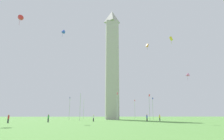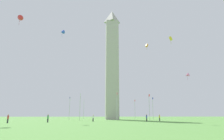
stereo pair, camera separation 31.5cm
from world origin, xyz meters
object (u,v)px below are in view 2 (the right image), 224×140
(obelisk_monument, at_px, (112,62))
(flagpole_se, at_px, (135,108))
(person_red_shirt, at_px, (8,119))
(person_yellow_shirt, at_px, (159,118))
(person_blue_shirt, at_px, (147,118))
(kite_pink_delta, at_px, (187,75))
(flagpole_nw, at_px, (80,105))
(flagpole_w, at_px, (70,107))
(kite_yellow_box, at_px, (171,39))
(flagpole_n, at_px, (117,105))
(flagpole_sw, at_px, (84,108))
(kite_blue_delta, at_px, (62,32))
(flagpole_e, at_px, (153,107))
(person_white_shirt, at_px, (93,118))
(person_green_shirt, at_px, (48,118))
(kite_orange_box, at_px, (147,45))
(flagpole_ne, at_px, (149,106))
(kite_red_delta, at_px, (20,18))
(flagpole_s, at_px, (109,108))

(obelisk_monument, relative_size, flagpole_se, 5.36)
(person_red_shirt, relative_size, person_yellow_shirt, 0.97)
(person_blue_shirt, xyz_separation_m, kite_pink_delta, (-8.10, 15.89, 12.96))
(flagpole_nw, relative_size, person_red_shirt, 4.66)
(obelisk_monument, bearing_deg, flagpole_w, -89.78)
(person_yellow_shirt, bearing_deg, kite_yellow_box, 131.00)
(flagpole_nw, bearing_deg, kite_yellow_box, 49.28)
(flagpole_n, height_order, flagpole_nw, same)
(obelisk_monument, height_order, flagpole_sw, obelisk_monument)
(flagpole_sw, xyz_separation_m, kite_blue_delta, (30.61, -5.08, 19.78))
(flagpole_sw, bearing_deg, flagpole_nw, -0.00)
(flagpole_e, height_order, flagpole_se, same)
(flagpole_n, height_order, person_white_shirt, flagpole_n)
(flagpole_sw, height_order, person_green_shirt, flagpole_sw)
(obelisk_monument, bearing_deg, flagpole_sw, -134.84)
(flagpole_e, xyz_separation_m, person_white_shirt, (20.47, -21.95, -3.57))
(flagpole_w, bearing_deg, kite_yellow_box, 41.67)
(kite_orange_box, relative_size, kite_yellow_box, 0.87)
(flagpole_nw, height_order, person_green_shirt, flagpole_nw)
(obelisk_monument, distance_m, kite_yellow_box, 31.86)
(kite_orange_box, distance_m, kite_blue_delta, 23.78)
(flagpole_ne, relative_size, kite_red_delta, 2.71)
(person_green_shirt, distance_m, person_yellow_shirt, 29.70)
(obelisk_monument, relative_size, kite_blue_delta, 19.46)
(person_blue_shirt, relative_size, kite_yellow_box, 0.94)
(flagpole_sw, bearing_deg, person_green_shirt, -9.32)
(flagpole_ne, bearing_deg, flagpole_w, -112.50)
(person_blue_shirt, relative_size, kite_red_delta, 0.59)
(person_yellow_shirt, height_order, kite_red_delta, kite_red_delta)
(flagpole_nw, bearing_deg, flagpole_ne, 90.00)
(flagpole_n, relative_size, person_white_shirt, 4.73)
(flagpole_se, relative_size, flagpole_s, 1.00)
(flagpole_ne, height_order, person_white_shirt, flagpole_ne)
(flagpole_n, bearing_deg, flagpole_nw, -112.50)
(flagpole_ne, distance_m, kite_blue_delta, 34.40)
(person_green_shirt, relative_size, kite_pink_delta, 0.73)
(flagpole_w, distance_m, kite_red_delta, 33.66)
(person_blue_shirt, height_order, person_red_shirt, person_blue_shirt)
(flagpole_ne, relative_size, flagpole_se, 1.00)
(kite_orange_box, bearing_deg, person_white_shirt, -114.50)
(person_yellow_shirt, bearing_deg, kite_orange_box, 103.63)
(flagpole_e, height_order, kite_yellow_box, kite_yellow_box)
(flagpole_ne, xyz_separation_m, flagpole_sw, (-21.58, -21.58, 0.00))
(flagpole_w, xyz_separation_m, kite_blue_delta, (19.82, -0.61, 19.78))
(person_yellow_shirt, bearing_deg, flagpole_nw, 28.56)
(kite_red_delta, bearing_deg, kite_pink_delta, 101.05)
(kite_orange_box, xyz_separation_m, kite_red_delta, (-2.97, -32.47, 7.49))
(flagpole_w, bearing_deg, flagpole_ne, 67.50)
(flagpole_e, height_order, kite_pink_delta, kite_pink_delta)
(person_white_shirt, distance_m, kite_yellow_box, 27.19)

